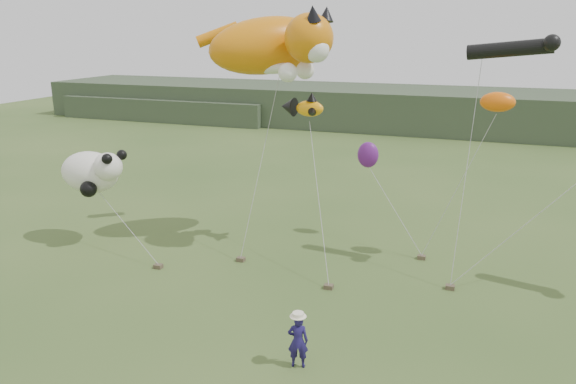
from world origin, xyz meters
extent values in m
plane|color=#385123|center=(0.00, 0.00, 0.00)|extent=(120.00, 120.00, 0.00)
cube|color=#2D3D28|center=(0.00, 45.00, 2.00)|extent=(90.00, 12.00, 4.00)
cube|color=#2D3D28|center=(-30.00, 42.00, 1.25)|extent=(25.00, 8.00, 2.50)
imported|color=#1C154F|center=(0.55, -1.32, 0.87)|extent=(0.72, 0.56, 1.74)
cube|color=brown|center=(-4.54, 5.54, 0.09)|extent=(0.35, 0.28, 0.18)
cube|color=brown|center=(-0.05, 4.20, 0.09)|extent=(0.35, 0.28, 0.18)
cube|color=brown|center=(4.53, 5.83, 0.09)|extent=(0.35, 0.28, 0.18)
cube|color=brown|center=(-7.60, 3.61, 0.09)|extent=(0.35, 0.28, 0.18)
cube|color=brown|center=(3.06, 8.56, 0.09)|extent=(0.35, 0.28, 0.18)
ellipsoid|color=orange|center=(-4.33, 8.57, 9.32)|extent=(6.02, 5.61, 3.06)
sphere|color=orange|center=(-2.03, 7.42, 9.66)|extent=(2.07, 2.07, 2.07)
cone|color=black|center=(-1.69, 6.85, 10.64)|extent=(0.64, 0.78, 0.78)
cone|color=black|center=(-1.46, 7.99, 10.64)|extent=(0.64, 0.74, 0.73)
sphere|color=white|center=(-1.58, 7.08, 9.20)|extent=(1.03, 1.03, 1.03)
ellipsoid|color=white|center=(-4.10, 8.22, 8.40)|extent=(2.02, 1.01, 0.63)
sphere|color=white|center=(-2.72, 6.73, 8.28)|extent=(0.80, 0.80, 0.80)
sphere|color=white|center=(-2.49, 8.34, 8.28)|extent=(0.80, 0.80, 0.80)
cylinder|color=orange|center=(-7.31, 9.49, 9.78)|extent=(2.14, 1.57, 1.25)
ellipsoid|color=#FFA10D|center=(-2.31, 8.47, 6.58)|extent=(1.44, 0.78, 0.76)
cone|color=black|center=(-3.46, 8.76, 6.58)|extent=(0.80, 0.96, 0.87)
cone|color=black|center=(-2.21, 8.47, 7.11)|extent=(0.48, 0.48, 0.39)
cone|color=black|center=(-2.02, 7.99, 6.49)|extent=(0.51, 0.54, 0.39)
cone|color=black|center=(-2.02, 8.95, 6.49)|extent=(0.51, 0.54, 0.39)
cylinder|color=black|center=(5.86, 8.65, 9.27)|extent=(3.28, 0.90, 0.91)
sphere|color=black|center=(7.30, 8.14, 9.52)|extent=(0.64, 0.64, 0.64)
ellipsoid|color=white|center=(-12.24, 5.40, 3.50)|extent=(2.96, 1.97, 1.97)
sphere|color=white|center=(-10.92, 5.07, 3.94)|extent=(1.32, 1.32, 1.32)
sphere|color=black|center=(-10.59, 4.63, 4.43)|extent=(0.48, 0.48, 0.48)
sphere|color=black|center=(-10.48, 5.56, 4.43)|extent=(0.48, 0.48, 0.48)
sphere|color=black|center=(-11.69, 4.52, 2.95)|extent=(0.77, 0.77, 0.77)
sphere|color=black|center=(-13.12, 5.73, 3.06)|extent=(0.77, 0.77, 0.77)
ellipsoid|color=#F9640A|center=(5.62, 9.21, 7.13)|extent=(1.41, 0.82, 0.82)
ellipsoid|color=#5E1874|center=(0.01, 10.55, 4.20)|extent=(1.03, 0.69, 1.26)
camera|label=1|loc=(5.46, -15.66, 9.97)|focal=35.00mm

